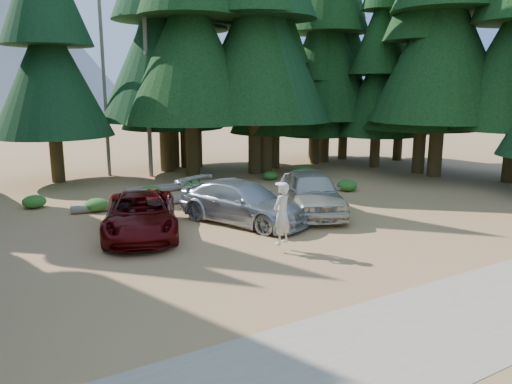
# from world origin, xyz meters

# --- Properties ---
(ground) EXTENTS (160.00, 160.00, 0.00)m
(ground) POSITION_xyz_m (0.00, 0.00, 0.00)
(ground) COLOR #A17E44
(ground) RESTS_ON ground
(gravel_strip) EXTENTS (26.00, 3.50, 0.01)m
(gravel_strip) POSITION_xyz_m (0.00, -6.50, 0.01)
(gravel_strip) COLOR tan
(gravel_strip) RESTS_ON ground
(forest_belt_north) EXTENTS (36.00, 7.00, 22.00)m
(forest_belt_north) POSITION_xyz_m (0.00, 15.00, 0.00)
(forest_belt_north) COLOR black
(forest_belt_north) RESTS_ON ground
(forest_belt_east) EXTENTS (6.00, 22.00, 22.00)m
(forest_belt_east) POSITION_xyz_m (15.50, 4.00, 0.00)
(forest_belt_east) COLOR black
(forest_belt_east) RESTS_ON ground
(snag_front) EXTENTS (0.24, 0.24, 12.00)m
(snag_front) POSITION_xyz_m (0.80, 14.50, 6.00)
(snag_front) COLOR slate
(snag_front) RESTS_ON ground
(snag_back) EXTENTS (0.20, 0.20, 10.00)m
(snag_back) POSITION_xyz_m (-1.20, 16.00, 5.00)
(snag_back) COLOR slate
(snag_back) RESTS_ON ground
(red_pickup) EXTENTS (4.03, 5.77, 1.46)m
(red_pickup) POSITION_xyz_m (-3.41, 3.50, 0.73)
(red_pickup) COLOR #550708
(red_pickup) RESTS_ON ground
(silver_minivan_center) EXTENTS (4.12, 5.80, 1.56)m
(silver_minivan_center) POSITION_xyz_m (0.43, 3.08, 0.78)
(silver_minivan_center) COLOR #A4A8AC
(silver_minivan_center) RESTS_ON ground
(silver_minivan_right) EXTENTS (4.05, 5.59, 1.77)m
(silver_minivan_right) POSITION_xyz_m (3.54, 2.86, 0.88)
(silver_minivan_right) COLOR beige
(silver_minivan_right) RESTS_ON ground
(frisbee_player) EXTENTS (0.84, 0.70, 1.96)m
(frisbee_player) POSITION_xyz_m (-0.19, -0.52, 1.22)
(frisbee_player) COLOR beige
(frisbee_player) RESTS_ON ground
(log_left) EXTENTS (4.78, 0.86, 0.34)m
(log_left) POSITION_xyz_m (-2.62, 7.44, 0.17)
(log_left) COLOR slate
(log_left) RESTS_ON ground
(log_mid) EXTENTS (3.50, 0.38, 0.29)m
(log_mid) POSITION_xyz_m (-0.17, 10.50, 0.14)
(log_mid) COLOR slate
(log_mid) RESTS_ON ground
(log_right) EXTENTS (4.65, 1.03, 0.30)m
(log_right) POSITION_xyz_m (1.84, 10.14, 0.15)
(log_right) COLOR slate
(log_right) RESTS_ON ground
(shrub_far_left) EXTENTS (0.99, 0.99, 0.55)m
(shrub_far_left) POSITION_xyz_m (-3.94, 7.70, 0.27)
(shrub_far_left) COLOR #235F1C
(shrub_far_left) RESTS_ON ground
(shrub_left) EXTENTS (0.99, 0.99, 0.55)m
(shrub_left) POSITION_xyz_m (-6.09, 9.70, 0.27)
(shrub_left) COLOR #235F1C
(shrub_left) RESTS_ON ground
(shrub_center_left) EXTENTS (1.08, 1.08, 0.60)m
(shrub_center_left) POSITION_xyz_m (-1.21, 8.89, 0.30)
(shrub_center_left) COLOR #235F1C
(shrub_center_left) RESTS_ON ground
(shrub_center_right) EXTENTS (1.01, 1.01, 0.56)m
(shrub_center_right) POSITION_xyz_m (1.15, 9.22, 0.28)
(shrub_center_right) COLOR #235F1C
(shrub_center_right) RESTS_ON ground
(shrub_right) EXTENTS (0.88, 0.88, 0.48)m
(shrub_right) POSITION_xyz_m (6.11, 10.00, 0.24)
(shrub_right) COLOR #235F1C
(shrub_right) RESTS_ON ground
(shrub_far_right) EXTENTS (1.26, 1.26, 0.69)m
(shrub_far_right) POSITION_xyz_m (7.82, 9.19, 0.35)
(shrub_far_right) COLOR #235F1C
(shrub_far_right) RESTS_ON ground
(shrub_edge_east) EXTENTS (1.02, 1.02, 0.56)m
(shrub_edge_east) POSITION_xyz_m (7.77, 5.50, 0.28)
(shrub_edge_east) COLOR #235F1C
(shrub_edge_east) RESTS_ON ground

